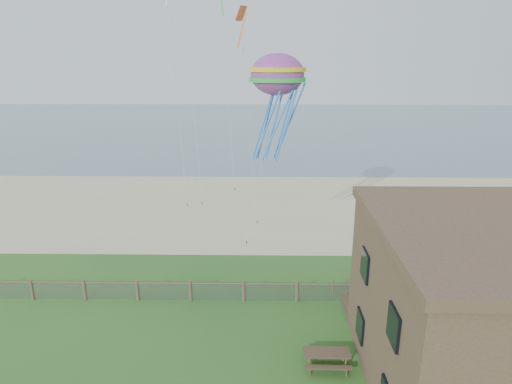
% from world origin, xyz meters
% --- Properties ---
extents(ground, '(160.00, 160.00, 0.00)m').
position_xyz_m(ground, '(0.00, 0.00, 0.00)').
color(ground, '#255A1E').
rests_on(ground, ground).
extents(sand_beach, '(72.00, 20.00, 0.02)m').
position_xyz_m(sand_beach, '(0.00, 22.00, 0.00)').
color(sand_beach, '#BFB38A').
rests_on(sand_beach, ground).
extents(ocean, '(160.00, 68.00, 0.02)m').
position_xyz_m(ocean, '(0.00, 66.00, 0.00)').
color(ocean, slate).
rests_on(ocean, ground).
extents(chainlink_fence, '(36.20, 0.20, 1.25)m').
position_xyz_m(chainlink_fence, '(0.00, 6.00, 0.55)').
color(chainlink_fence, brown).
rests_on(chainlink_fence, ground).
extents(motel_deck, '(15.00, 2.00, 0.50)m').
position_xyz_m(motel_deck, '(13.00, 5.00, 0.25)').
color(motel_deck, '#4F3A2D').
rests_on(motel_deck, ground).
extents(picnic_table, '(2.07, 1.57, 0.87)m').
position_xyz_m(picnic_table, '(3.95, 0.54, 0.43)').
color(picnic_table, '#4F3A2D').
rests_on(picnic_table, ground).
extents(octopus_kite, '(3.55, 2.65, 6.92)m').
position_xyz_m(octopus_kite, '(1.88, 10.97, 10.42)').
color(octopus_kite, '#FF2832').
extents(kite_red, '(1.84, 1.62, 2.27)m').
position_xyz_m(kite_red, '(-0.37, 14.01, 15.17)').
color(kite_red, orange).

